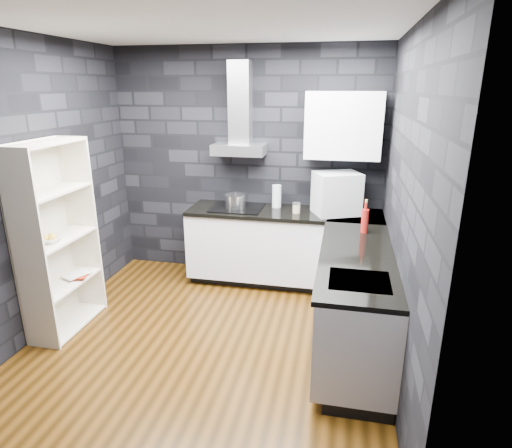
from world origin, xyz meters
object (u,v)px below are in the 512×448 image
(pot, at_px, (235,201))
(bookshelf, at_px, (57,239))
(utensil_crock, at_px, (316,205))
(fruit_bowl, at_px, (50,239))
(red_bottle, at_px, (365,221))
(storage_jar, at_px, (296,208))
(glass_vase, at_px, (277,196))
(appliance_garage, at_px, (336,194))

(pot, xyz_separation_m, bookshelf, (-1.35, -1.36, -0.08))
(utensil_crock, xyz_separation_m, fruit_bowl, (-2.27, -1.58, -0.03))
(utensil_crock, height_order, red_bottle, red_bottle)
(bookshelf, bearing_deg, pot, 35.07)
(utensil_crock, bearing_deg, storage_jar, -141.46)
(red_bottle, xyz_separation_m, bookshelf, (-2.78, -0.78, -0.12))
(red_bottle, relative_size, fruit_bowl, 1.10)
(pot, xyz_separation_m, glass_vase, (0.46, 0.14, 0.05))
(pot, height_order, fruit_bowl, pot)
(pot, height_order, glass_vase, glass_vase)
(appliance_garage, bearing_deg, pot, 157.13)
(pot, xyz_separation_m, red_bottle, (1.43, -0.58, 0.04))
(storage_jar, distance_m, appliance_garage, 0.47)
(glass_vase, bearing_deg, pot, -162.73)
(pot, distance_m, appliance_garage, 1.15)
(utensil_crock, relative_size, appliance_garage, 0.27)
(appliance_garage, height_order, bookshelf, bookshelf)
(glass_vase, bearing_deg, red_bottle, -36.65)
(storage_jar, distance_m, utensil_crock, 0.27)
(storage_jar, bearing_deg, pot, 176.09)
(fruit_bowl, bearing_deg, glass_vase, 41.59)
(bookshelf, height_order, fruit_bowl, bookshelf)
(appliance_garage, distance_m, red_bottle, 0.68)
(glass_vase, relative_size, utensil_crock, 2.09)
(glass_vase, height_order, appliance_garage, appliance_garage)
(glass_vase, height_order, storage_jar, glass_vase)
(appliance_garage, distance_m, bookshelf, 2.86)
(appliance_garage, height_order, fruit_bowl, appliance_garage)
(utensil_crock, xyz_separation_m, appliance_garage, (0.22, -0.10, 0.16))
(pot, height_order, utensil_crock, pot)
(bookshelf, bearing_deg, storage_jar, 22.32)
(pot, bearing_deg, utensil_crock, 7.34)
(glass_vase, bearing_deg, appliance_garage, -10.29)
(glass_vase, distance_m, storage_jar, 0.33)
(pot, relative_size, storage_jar, 2.26)
(bookshelf, bearing_deg, utensil_crock, 22.91)
(pot, relative_size, red_bottle, 1.00)
(red_bottle, bearing_deg, appliance_garage, 115.83)
(glass_vase, xyz_separation_m, bookshelf, (-1.81, -1.51, -0.13))
(utensil_crock, bearing_deg, pot, -172.66)
(glass_vase, relative_size, fruit_bowl, 1.25)
(appliance_garage, relative_size, fruit_bowl, 2.24)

